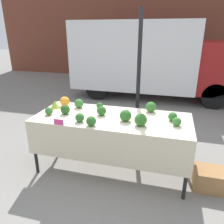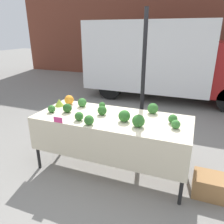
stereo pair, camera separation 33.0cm
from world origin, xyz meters
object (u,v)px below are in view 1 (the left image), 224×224
object	(u,v)px
price_sign	(59,122)
orange_cauliflower	(65,101)
parked_truck	(150,57)
produce_crate	(209,179)

from	to	relation	value
price_sign	orange_cauliflower	bearing A→B (deg)	110.67
parked_truck	orange_cauliflower	distance (m)	4.31
parked_truck	orange_cauliflower	size ratio (longest dim) A/B	32.06
orange_cauliflower	produce_crate	xyz separation A→B (m)	(2.41, -0.39, -0.85)
parked_truck	produce_crate	size ratio (longest dim) A/B	12.22
parked_truck	produce_crate	world-z (taller)	parked_truck
parked_truck	price_sign	world-z (taller)	parked_truck
orange_cauliflower	price_sign	distance (m)	0.83
parked_truck	price_sign	xyz separation A→B (m)	(-0.72, -4.95, -0.36)
produce_crate	orange_cauliflower	bearing A→B (deg)	170.90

